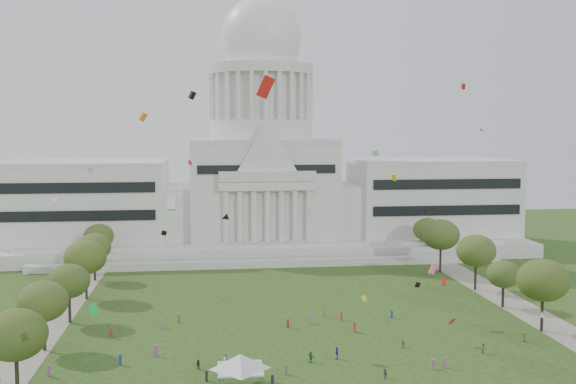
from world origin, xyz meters
name	(u,v)px	position (x,y,z in m)	size (l,w,h in m)	color
ground	(324,376)	(0.00, 0.00, 0.00)	(400.00, 400.00, 0.00)	#2A4616
capitol	(262,177)	(0.00, 113.59, 22.30)	(160.00, 64.50, 91.30)	beige
path_left	(44,329)	(-48.00, 30.00, 0.02)	(8.00, 160.00, 0.04)	gray
path_right	(529,312)	(48.00, 30.00, 0.02)	(8.00, 160.00, 0.04)	gray
row_tree_l_1	(15,335)	(-44.07, -2.96, 8.95)	(8.86, 8.86, 12.59)	black
row_tree_l_2	(43,301)	(-45.04, 17.30, 8.51)	(8.42, 8.42, 11.97)	black
row_tree_r_2	(543,280)	(44.17, 17.44, 9.66)	(9.55, 9.55, 13.58)	black
row_tree_l_3	(69,281)	(-44.09, 33.92, 8.21)	(8.12, 8.12, 11.55)	black
row_tree_r_3	(504,274)	(44.40, 34.48, 7.08)	(7.01, 7.01, 9.98)	black
row_tree_l_4	(85,257)	(-44.08, 52.42, 9.39)	(9.29, 9.29, 13.21)	black
row_tree_r_4	(476,251)	(44.76, 50.04, 9.29)	(9.19, 9.19, 13.06)	black
row_tree_l_5	(94,247)	(-45.22, 71.01, 8.42)	(8.33, 8.33, 11.85)	black
row_tree_r_5	(441,235)	(43.49, 70.19, 9.93)	(9.82, 9.82, 13.96)	black
row_tree_l_6	(99,236)	(-46.87, 89.14, 8.27)	(8.19, 8.19, 11.64)	black
row_tree_r_6	(428,230)	(45.96, 88.13, 8.51)	(8.42, 8.42, 11.97)	black
event_tent	(240,361)	(-12.88, -3.24, 3.97)	(9.26, 9.26, 5.11)	#4C4C4C
person_0	(524,337)	(38.01, 12.07, 0.81)	(0.79, 0.52, 1.62)	olive
person_2	(484,348)	(28.40, 6.87, 0.84)	(0.82, 0.50, 1.68)	#994C8C
person_3	(385,374)	(8.93, -2.33, 0.75)	(0.97, 0.50, 1.50)	#26262B
person_4	(337,353)	(3.43, 7.10, 1.00)	(1.17, 0.64, 2.00)	navy
person_5	(311,357)	(-1.07, 5.95, 0.89)	(1.65, 0.65, 1.78)	#33723F
person_8	(198,364)	(-19.09, 5.15, 0.77)	(0.75, 0.46, 1.54)	#26262B
person_9	(434,364)	(17.54, 0.62, 0.88)	(1.14, 0.59, 1.76)	#994C8C
person_10	(403,344)	(15.81, 11.12, 0.73)	(0.86, 0.47, 1.46)	olive
distant_crowd	(224,344)	(-14.80, 14.64, 0.85)	(61.47, 40.12, 1.92)	#994C8C
kite_swarm	(317,187)	(0.13, 7.47, 28.21)	(91.67, 98.85, 62.28)	white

